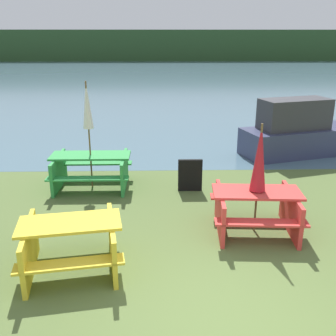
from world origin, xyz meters
name	(u,v)px	position (x,y,z in m)	size (l,w,h in m)	color
ground_plane	(228,326)	(0.00, 0.00, 0.00)	(60.00, 60.00, 0.00)	#516633
water	(168,76)	(0.00, 30.90, 0.00)	(60.00, 50.00, 0.00)	slate
far_treeline	(164,45)	(0.00, 50.90, 2.00)	(80.00, 1.60, 4.00)	#284723
picnic_table_yellow	(71,241)	(-2.18, 1.33, 0.46)	(1.72, 1.61, 0.80)	yellow
picnic_table_red	(256,207)	(0.91, 2.48, 0.47)	(1.65, 1.48, 0.79)	red
picnic_table_green	(91,168)	(-2.43, 4.78, 0.48)	(1.82, 1.38, 0.80)	green
umbrella_crimson	(260,158)	(0.91, 2.48, 1.40)	(0.28, 0.28, 2.02)	brown
umbrella_white	(87,107)	(-2.43, 4.78, 1.91)	(0.23, 0.23, 2.48)	brown
boat	(310,133)	(3.72, 7.44, 0.61)	(4.76, 2.49, 1.68)	#333856
signboard	(190,175)	(-0.13, 4.47, 0.38)	(0.55, 0.08, 0.75)	black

